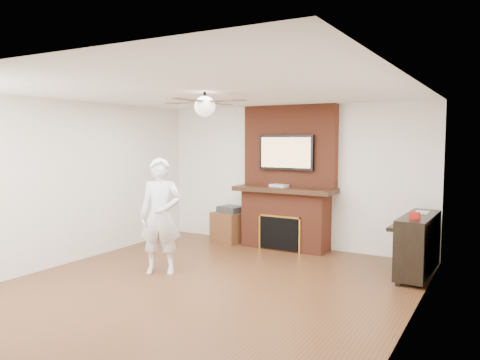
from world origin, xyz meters
The scene contains 12 objects.
room_shell centered at (0.00, 0.00, 1.25)m, with size 5.36×5.86×2.86m.
fireplace centered at (0.00, 2.55, 1.00)m, with size 1.78×0.64×2.50m.
tv centered at (0.00, 2.50, 1.68)m, with size 1.00×0.08×0.60m.
ceiling_fan centered at (0.00, 0.00, 2.33)m, with size 1.21×1.21×0.31m.
person centered at (-0.91, 0.21, 0.82)m, with size 0.60×0.40×1.65m, color white.
side_table centered at (-1.10, 2.48, 0.30)m, with size 0.69×0.69×0.66m.
piano centered at (2.29, 1.88, 0.46)m, with size 0.53×1.33×0.95m.
cable_box centered at (-0.11, 2.45, 1.10)m, with size 0.31×0.18×0.04m, color silver.
candle_orange centered at (-0.11, 2.30, 0.06)m, with size 0.07×0.07×0.11m, color #C99017.
candle_green centered at (-0.09, 2.31, 0.05)m, with size 0.07×0.07×0.10m, color #3E742E.
candle_cream centered at (0.11, 2.33, 0.06)m, with size 0.08×0.08×0.11m, color beige.
candle_blue centered at (0.19, 2.38, 0.04)m, with size 0.06×0.06×0.07m, color #2F568E.
Camera 1 is at (3.32, -4.92, 1.91)m, focal length 35.00 mm.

